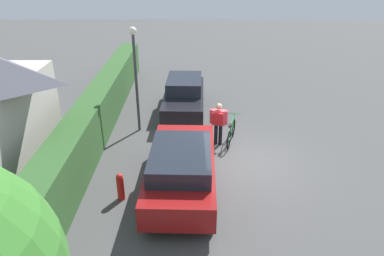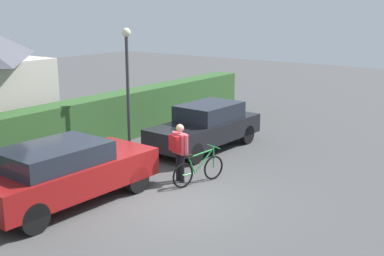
% 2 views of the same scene
% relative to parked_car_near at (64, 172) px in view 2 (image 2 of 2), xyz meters
% --- Properties ---
extents(ground_plane, '(60.00, 60.00, 0.00)m').
position_rel_parked_car_near_xyz_m(ground_plane, '(1.61, -1.97, -0.80)').
color(ground_plane, '#484848').
extents(hedge_row, '(20.97, 0.90, 1.62)m').
position_rel_parked_car_near_xyz_m(hedge_row, '(1.61, 3.20, 0.01)').
color(hedge_row, '#305829').
rests_on(hedge_row, ground).
extents(parked_car_near, '(4.45, 1.98, 1.48)m').
position_rel_parked_car_near_xyz_m(parked_car_near, '(0.00, 0.00, 0.00)').
color(parked_car_near, maroon).
rests_on(parked_car_near, ground).
extents(parked_car_far, '(4.30, 1.78, 1.47)m').
position_rel_parked_car_near_xyz_m(parked_car_far, '(5.80, -0.01, -0.03)').
color(parked_car_far, black).
rests_on(parked_car_far, ground).
extents(bicycle, '(1.64, 0.63, 0.93)m').
position_rel_parked_car_near_xyz_m(bicycle, '(2.98, -1.72, -0.43)').
color(bicycle, black).
rests_on(bicycle, ground).
extents(person_rider, '(0.44, 0.62, 1.57)m').
position_rel_parked_car_near_xyz_m(person_rider, '(2.78, -1.23, 0.15)').
color(person_rider, black).
rests_on(person_rider, ground).
extents(street_lamp, '(0.28, 0.28, 3.92)m').
position_rel_parked_car_near_xyz_m(street_lamp, '(4.02, 1.72, 1.76)').
color(street_lamp, '#38383D').
rests_on(street_lamp, ground).
extents(fire_hydrant, '(0.20, 0.20, 0.81)m').
position_rel_parked_car_near_xyz_m(fire_hydrant, '(-0.35, 1.67, -0.38)').
color(fire_hydrant, red).
rests_on(fire_hydrant, ground).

